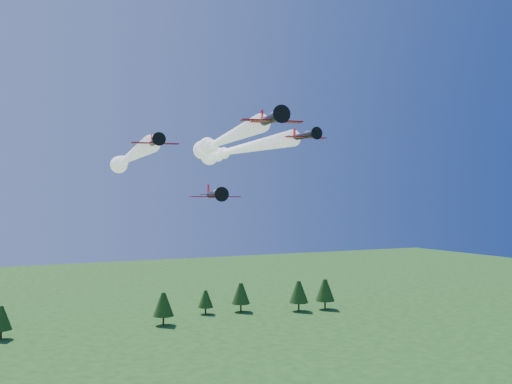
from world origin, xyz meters
name	(u,v)px	position (x,y,z in m)	size (l,w,h in m)	color
plane_lead	(222,140)	(5.03, 17.88, 49.62)	(13.10, 48.13, 3.70)	black
plane_left	(128,158)	(-7.42, 33.17, 47.23)	(11.37, 55.42, 3.70)	black
plane_right	(237,150)	(11.05, 25.29, 48.86)	(6.53, 45.22, 3.70)	black
plane_slot	(215,195)	(-0.31, 8.22, 40.24)	(7.79, 8.46, 2.72)	black
treeline	(98,307)	(1.34, 108.53, 6.48)	(168.46, 20.52, 11.56)	#382314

